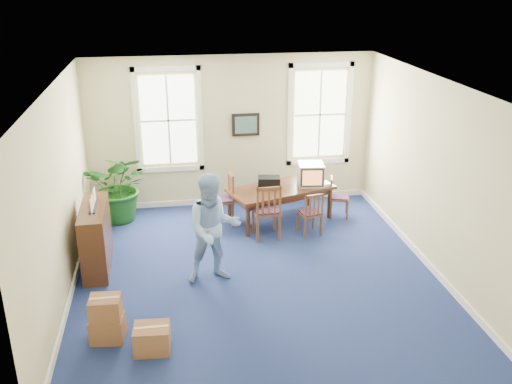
{
  "coord_description": "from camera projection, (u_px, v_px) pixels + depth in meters",
  "views": [
    {
      "loc": [
        -1.34,
        -8.32,
        4.79
      ],
      "look_at": [
        0.1,
        0.6,
        1.25
      ],
      "focal_mm": 40.0,
      "sensor_mm": 36.0,
      "label": 1
    }
  ],
  "objects": [
    {
      "name": "wall_back",
      "position": [
        231.0,
        132.0,
        12.0
      ],
      "size": [
        6.5,
        0.0,
        6.5
      ],
      "primitive_type": "plane",
      "rotation": [
        1.57,
        0.0,
        0.0
      ],
      "color": "beige",
      "rests_on": "ground"
    },
    {
      "name": "baseboard_left",
      "position": [
        73.0,
        286.0,
        9.13
      ],
      "size": [
        0.04,
        6.5,
        0.12
      ],
      "primitive_type": "cube",
      "color": "white",
      "rests_on": "ground"
    },
    {
      "name": "wall_left",
      "position": [
        59.0,
        197.0,
        8.57
      ],
      "size": [
        0.0,
        6.5,
        6.5
      ],
      "primitive_type": "plane",
      "rotation": [
        1.57,
        0.0,
        1.57
      ],
      "color": "beige",
      "rests_on": "ground"
    },
    {
      "name": "baseboard_right",
      "position": [
        422.0,
        258.0,
        10.01
      ],
      "size": [
        0.04,
        6.5,
        0.12
      ],
      "primitive_type": "cube",
      "color": "white",
      "rests_on": "ground"
    },
    {
      "name": "cardboard_boxes",
      "position": [
        120.0,
        313.0,
        7.9
      ],
      "size": [
        1.33,
        1.33,
        0.69
      ],
      "primitive_type": null,
      "rotation": [
        0.0,
        0.0,
        -0.1
      ],
      "color": "brown",
      "rests_on": "ground"
    },
    {
      "name": "chair_near_right",
      "position": [
        310.0,
        212.0,
        10.93
      ],
      "size": [
        0.45,
        0.45,
        0.87
      ],
      "primitive_type": null,
      "rotation": [
        0.0,
        0.0,
        3.32
      ],
      "color": "brown",
      "rests_on": "ground"
    },
    {
      "name": "wall_front",
      "position": [
        304.0,
        293.0,
        6.02
      ],
      "size": [
        6.5,
        0.0,
        6.5
      ],
      "primitive_type": "plane",
      "rotation": [
        -1.57,
        0.0,
        0.0
      ],
      "color": "beige",
      "rests_on": "ground"
    },
    {
      "name": "ceiling",
      "position": [
        256.0,
        84.0,
        8.43
      ],
      "size": [
        6.5,
        6.5,
        0.0
      ],
      "primitive_type": "plane",
      "rotation": [
        3.14,
        0.0,
        0.0
      ],
      "color": "white",
      "rests_on": "ground"
    },
    {
      "name": "window_left",
      "position": [
        168.0,
        120.0,
        11.68
      ],
      "size": [
        1.4,
        0.12,
        2.2
      ],
      "primitive_type": null,
      "color": "white",
      "rests_on": "ground"
    },
    {
      "name": "chair_end_left",
      "position": [
        220.0,
        199.0,
        11.3
      ],
      "size": [
        0.51,
        0.51,
        1.07
      ],
      "primitive_type": null,
      "rotation": [
        0.0,
        0.0,
        -1.49
      ],
      "color": "brown",
      "rests_on": "ground"
    },
    {
      "name": "window_right",
      "position": [
        320.0,
        114.0,
        12.15
      ],
      "size": [
        1.4,
        0.12,
        2.2
      ],
      "primitive_type": null,
      "color": "white",
      "rests_on": "ground"
    },
    {
      "name": "conference_table",
      "position": [
        281.0,
        204.0,
        11.55
      ],
      "size": [
        2.27,
        1.57,
        0.71
      ],
      "primitive_type": null,
      "rotation": [
        0.0,
        0.0,
        0.33
      ],
      "color": "#452615",
      "rests_on": "ground"
    },
    {
      "name": "man",
      "position": [
        214.0,
        229.0,
        9.11
      ],
      "size": [
        0.97,
        0.79,
        1.84
      ],
      "primitive_type": "imported",
      "rotation": [
        0.0,
        0.0,
        0.11
      ],
      "color": "#88AEDE",
      "rests_on": "ground"
    },
    {
      "name": "credenza",
      "position": [
        96.0,
        237.0,
        9.65
      ],
      "size": [
        0.44,
        1.44,
        1.13
      ],
      "primitive_type": "cube",
      "rotation": [
        0.0,
        0.0,
        0.02
      ],
      "color": "#452615",
      "rests_on": "ground"
    },
    {
      "name": "chair_end_right",
      "position": [
        339.0,
        197.0,
        11.71
      ],
      "size": [
        0.47,
        0.47,
        0.85
      ],
      "primitive_type": null,
      "rotation": [
        0.0,
        0.0,
        1.31
      ],
      "color": "brown",
      "rests_on": "ground"
    },
    {
      "name": "chair_near_left",
      "position": [
        266.0,
        210.0,
        10.77
      ],
      "size": [
        0.5,
        0.5,
        1.09
      ],
      "primitive_type": null,
      "rotation": [
        0.0,
        0.0,
        3.17
      ],
      "color": "brown",
      "rests_on": "ground"
    },
    {
      "name": "brochure_rack",
      "position": [
        93.0,
        199.0,
        9.4
      ],
      "size": [
        0.18,
        0.59,
        0.26
      ],
      "primitive_type": null,
      "rotation": [
        0.0,
        0.0,
        -0.14
      ],
      "color": "#99999E",
      "rests_on": "credenza"
    },
    {
      "name": "equipment_bag",
      "position": [
        269.0,
        182.0,
        11.39
      ],
      "size": [
        0.48,
        0.35,
        0.22
      ],
      "primitive_type": "cube",
      "rotation": [
        0.0,
        0.0,
        -0.16
      ],
      "color": "black",
      "rests_on": "conference_table"
    },
    {
      "name": "wall_right",
      "position": [
        434.0,
        175.0,
        9.45
      ],
      "size": [
        0.0,
        6.5,
        6.5
      ],
      "primitive_type": "plane",
      "rotation": [
        1.57,
        0.0,
        -1.57
      ],
      "color": "beige",
      "rests_on": "ground"
    },
    {
      "name": "crt_tv",
      "position": [
        311.0,
        174.0,
        11.47
      ],
      "size": [
        0.56,
        0.6,
        0.45
      ],
      "primitive_type": null,
      "rotation": [
        0.0,
        0.0,
        -0.12
      ],
      "color": "#B7B7BC",
      "rests_on": "conference_table"
    },
    {
      "name": "baseboard_back",
      "position": [
        233.0,
        200.0,
        12.53
      ],
      "size": [
        6.0,
        0.04,
        0.12
      ],
      "primitive_type": "cube",
      "color": "white",
      "rests_on": "ground"
    },
    {
      "name": "potted_plant",
      "position": [
        120.0,
        186.0,
        11.43
      ],
      "size": [
        1.51,
        1.37,
        1.45
      ],
      "primitive_type": "imported",
      "rotation": [
        0.0,
        0.0,
        -0.2
      ],
      "color": "#144714",
      "rests_on": "ground"
    },
    {
      "name": "wall_picture",
      "position": [
        246.0,
        125.0,
        11.94
      ],
      "size": [
        0.58,
        0.06,
        0.48
      ],
      "primitive_type": null,
      "color": "black",
      "rests_on": "ground"
    },
    {
      "name": "floor",
      "position": [
        256.0,
        274.0,
        9.59
      ],
      "size": [
        6.5,
        6.5,
        0.0
      ],
      "primitive_type": "plane",
      "color": "navy",
      "rests_on": "ground"
    },
    {
      "name": "game_console",
      "position": [
        324.0,
        184.0,
        11.55
      ],
      "size": [
        0.22,
        0.26,
        0.06
      ],
      "primitive_type": "cube",
      "rotation": [
        0.0,
        0.0,
        0.2
      ],
      "color": "white",
      "rests_on": "conference_table"
    }
  ]
}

